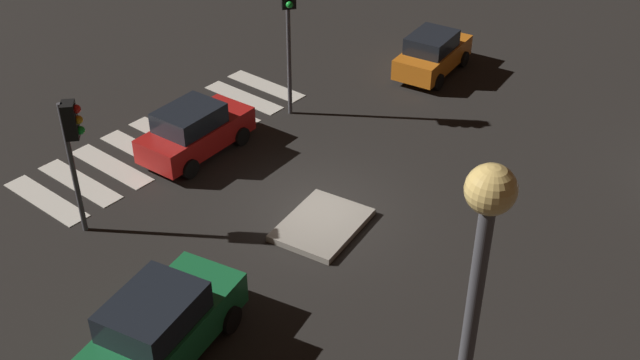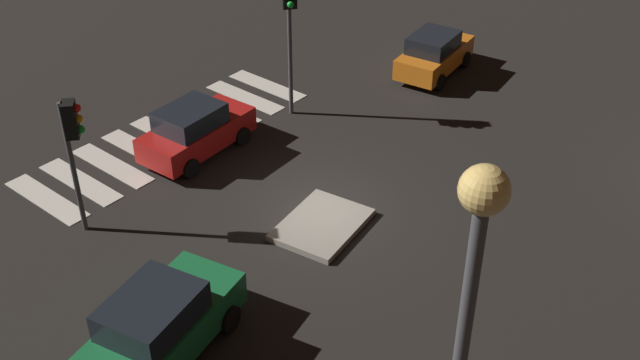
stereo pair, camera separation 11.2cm
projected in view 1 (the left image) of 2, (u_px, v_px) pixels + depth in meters
The scene contains 9 objects.
ground_plane at pixel (320, 210), 21.66m from camera, with size 80.00×80.00×0.00m, color black.
traffic_island at pixel (322, 225), 20.93m from camera, with size 2.82×2.28×0.18m.
car_red at pixel (195, 131), 23.71m from camera, with size 3.85×1.95×1.64m.
car_green at pixel (162, 326), 16.65m from camera, with size 4.33×2.57×1.79m.
car_orange at pixel (433, 53), 28.41m from camera, with size 3.80×2.08×1.60m.
traffic_light_east at pixel (72, 136), 19.30m from camera, with size 0.53×0.54×3.84m.
traffic_light_south at pixel (289, 14), 24.17m from camera, with size 0.54×0.53×4.77m.
street_lamp at pixel (466, 359), 9.40m from camera, with size 0.56×0.56×8.50m.
crosswalk_near at pixel (169, 136), 24.98m from camera, with size 9.90×3.20×0.02m.
Camera 1 is at (13.54, 11.13, 12.76)m, focal length 43.55 mm.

